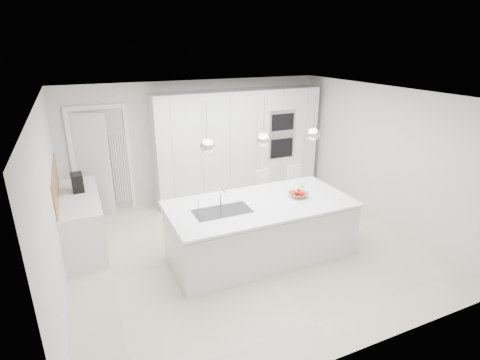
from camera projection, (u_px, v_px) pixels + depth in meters
name	position (u px, v px, depth m)	size (l,w,h in m)	color
floor	(247.00, 248.00, 6.22)	(5.50, 5.50, 0.00)	beige
wall_back	(198.00, 141.00, 7.93)	(5.50, 5.50, 0.00)	silver
wall_left	(52.00, 207.00, 4.73)	(5.00, 5.00, 0.00)	silver
ceiling	(249.00, 95.00, 5.35)	(5.50, 5.50, 0.00)	white
tall_cabinets	(238.00, 145.00, 8.01)	(3.60, 0.60, 2.30)	silver
oven_stack	(282.00, 135.00, 8.02)	(0.62, 0.04, 1.05)	#A5A5A8
doorway_frame	(102.00, 162.00, 7.23)	(1.11, 0.08, 2.13)	white
hallway_door	(89.00, 166.00, 7.10)	(0.82, 0.04, 2.00)	white
radiator	(121.00, 169.00, 7.41)	(0.32, 0.04, 1.40)	white
left_base_cabinets	(82.00, 222.00, 6.16)	(0.60, 1.80, 0.86)	silver
left_worktop	(78.00, 197.00, 6.00)	(0.62, 1.82, 0.04)	white
oak_backsplash	(55.00, 184.00, 5.80)	(0.02, 1.80, 0.50)	#A16931
island_base	(261.00, 231.00, 5.85)	(2.80, 1.20, 0.86)	silver
island_worktop	(261.00, 204.00, 5.74)	(2.84, 1.40, 0.04)	white
island_sink	(222.00, 216.00, 5.47)	(0.84, 0.44, 0.18)	#3F3F42
island_tap	(220.00, 196.00, 5.58)	(0.02, 0.02, 0.30)	white
pendant_left	(207.00, 146.00, 5.02)	(0.20, 0.20, 0.20)	white
pendant_mid	(263.00, 140.00, 5.34)	(0.20, 0.20, 0.20)	white
pendant_right	(313.00, 134.00, 5.67)	(0.20, 0.20, 0.20)	white
fruit_bowl	(298.00, 195.00, 5.93)	(0.30, 0.30, 0.07)	#A16931
espresso_machine	(77.00, 182.00, 6.13)	(0.18, 0.28, 0.30)	black
bar_stool_left	(266.00, 198.00, 6.89)	(0.33, 0.47, 1.01)	white
bar_stool_right	(297.00, 194.00, 7.06)	(0.34, 0.47, 1.03)	white
apple_a	(298.00, 191.00, 5.96)	(0.09, 0.09, 0.09)	#A30910
apple_b	(301.00, 194.00, 5.87)	(0.08, 0.08, 0.08)	#A30910
apple_c	(297.00, 193.00, 5.91)	(0.08, 0.08, 0.08)	#A30910
banana_bunch	(300.00, 189.00, 5.93)	(0.22, 0.22, 0.03)	yellow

